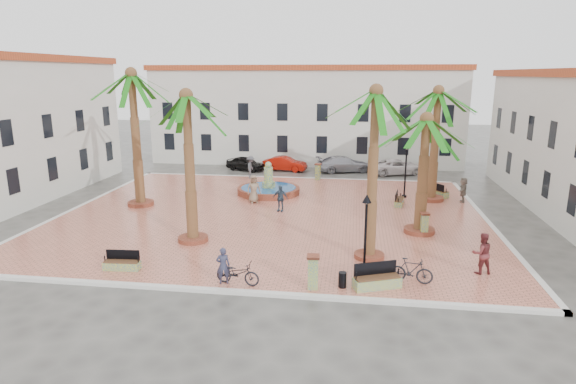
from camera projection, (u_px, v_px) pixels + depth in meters
The scene contains 35 objects.
ground at pixel (272, 216), 30.16m from camera, with size 120.00×120.00×0.00m, color #56544F.
plaza at pixel (272, 215), 30.14m from camera, with size 26.00×22.00×0.15m, color #D7765D.
kerb_n at pixel (295, 178), 40.71m from camera, with size 26.30×0.30×0.16m, color silver.
kerb_s at pixel (226, 291), 19.56m from camera, with size 26.30×0.30×0.16m, color silver.
kerb_e at pixel (489, 224), 28.37m from camera, with size 0.30×22.30×0.16m, color silver.
kerb_w at pixel (79, 207), 31.91m from camera, with size 0.30×22.30×0.16m, color silver.
building_north at pixel (306, 114), 48.24m from camera, with size 30.40×7.40×9.50m.
fountain at pixel (269, 189), 35.27m from camera, with size 4.56×4.56×2.35m.
palm_nw at pixel (132, 88), 30.32m from camera, with size 5.54×5.54×8.96m.
palm_sw at pixel (187, 113), 23.68m from camera, with size 5.10×5.10×7.88m.
palm_s at pixel (375, 110), 21.28m from camera, with size 4.66×4.66×8.13m.
palm_e at pixel (426, 135), 25.31m from camera, with size 5.45×5.45×6.62m.
palm_ne at pixel (438, 105), 31.85m from camera, with size 5.57×5.57×7.84m.
bench_s at pixel (122, 264), 21.54m from camera, with size 1.65×0.60×0.86m.
bench_se at pixel (377, 281), 19.68m from camera, with size 2.05×1.30×1.04m.
bench_e at pixel (399, 201), 32.16m from camera, with size 0.78×1.71×0.87m.
bench_ne at pixel (437, 192), 34.57m from camera, with size 1.49×1.82×0.96m.
lamppost_s at pixel (366, 221), 20.34m from camera, with size 0.40×0.40×3.65m.
lamppost_e at pixel (406, 161), 33.55m from camera, with size 0.42×0.42×3.88m.
bollard_se at pixel (313, 271), 19.50m from camera, with size 0.55×0.55×1.43m.
bollard_n at pixel (318, 171), 39.65m from camera, with size 0.56×0.56×1.35m.
bollard_e at pixel (424, 224), 25.90m from camera, with size 0.49×0.49×1.29m.
litter_bin at pixel (342, 280), 19.72m from camera, with size 0.33×0.33×0.65m, color black.
cyclist_a at pixel (223, 266), 19.97m from camera, with size 0.58×0.38×1.58m, color #2F304A.
bicycle_a at pixel (238, 273), 19.95m from camera, with size 0.66×1.90×1.00m, color black.
cyclist_b at pixel (482, 253), 20.98m from camera, with size 0.90×0.70×1.85m, color maroon.
bicycle_b at pixel (411, 271), 20.09m from camera, with size 0.51×1.80×1.08m, color black.
pedestrian_fountain_a at pixel (254, 189), 32.53m from camera, with size 0.93×0.61×1.91m, color #836C56.
pedestrian_fountain_b at pixel (280, 198), 30.54m from camera, with size 1.00×0.42×1.71m, color #304357.
pedestrian_north at pixel (251, 167), 40.20m from camera, with size 1.22×0.70×1.89m, color #444348.
pedestrian_east at pixel (463, 190), 32.74m from camera, with size 1.59×0.51×1.71m, color gray.
car_black at pixel (246, 163), 44.32m from camera, with size 1.52×3.77×1.28m, color black.
car_red at pixel (285, 164), 44.13m from camera, with size 1.39×3.98×1.31m, color #9C1207.
car_silver at pixel (344, 164), 43.65m from camera, with size 2.01×4.94×1.43m, color #A5A4AD.
car_white at pixel (398, 167), 42.60m from camera, with size 2.22×4.81×1.34m, color silver.
Camera 1 is at (5.03, -28.49, 8.69)m, focal length 30.00 mm.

